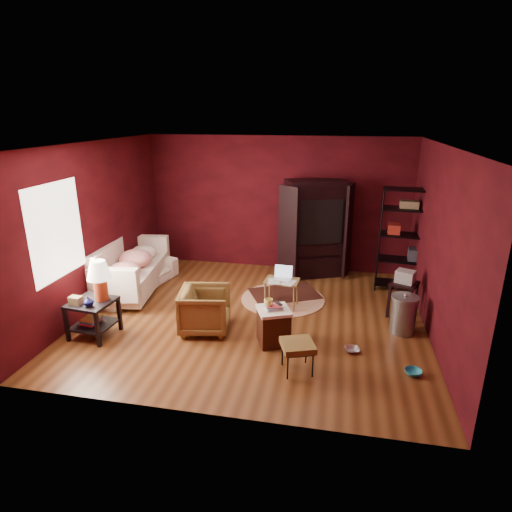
{
  "coord_description": "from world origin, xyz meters",
  "views": [
    {
      "loc": [
        1.3,
        -6.33,
        3.25
      ],
      "look_at": [
        0.0,
        0.2,
        1.0
      ],
      "focal_mm": 30.0,
      "sensor_mm": 36.0,
      "label": 1
    }
  ],
  "objects_px": {
    "wire_shelving": "(406,236)",
    "sofa": "(133,271)",
    "side_table": "(96,292)",
    "hamper": "(274,325)",
    "armchair": "(205,308)",
    "tv_armoire": "(315,227)",
    "laptop_desk": "(282,283)"
  },
  "relations": [
    {
      "from": "side_table",
      "to": "sofa",
      "type": "bearing_deg",
      "value": 99.89
    },
    {
      "from": "laptop_desk",
      "to": "wire_shelving",
      "type": "relative_size",
      "value": 0.37
    },
    {
      "from": "laptop_desk",
      "to": "sofa",
      "type": "bearing_deg",
      "value": -179.52
    },
    {
      "from": "armchair",
      "to": "laptop_desk",
      "type": "bearing_deg",
      "value": -53.7
    },
    {
      "from": "sofa",
      "to": "hamper",
      "type": "relative_size",
      "value": 3.09
    },
    {
      "from": "tv_armoire",
      "to": "laptop_desk",
      "type": "bearing_deg",
      "value": -125.94
    },
    {
      "from": "hamper",
      "to": "laptop_desk",
      "type": "relative_size",
      "value": 0.88
    },
    {
      "from": "sofa",
      "to": "side_table",
      "type": "relative_size",
      "value": 1.65
    },
    {
      "from": "sofa",
      "to": "laptop_desk",
      "type": "distance_m",
      "value": 2.89
    },
    {
      "from": "wire_shelving",
      "to": "armchair",
      "type": "bearing_deg",
      "value": -139.6
    },
    {
      "from": "armchair",
      "to": "wire_shelving",
      "type": "relative_size",
      "value": 0.39
    },
    {
      "from": "armchair",
      "to": "hamper",
      "type": "bearing_deg",
      "value": -109.3
    },
    {
      "from": "hamper",
      "to": "laptop_desk",
      "type": "bearing_deg",
      "value": 92.61
    },
    {
      "from": "tv_armoire",
      "to": "side_table",
      "type": "bearing_deg",
      "value": -154.86
    },
    {
      "from": "side_table",
      "to": "tv_armoire",
      "type": "height_order",
      "value": "tv_armoire"
    },
    {
      "from": "side_table",
      "to": "hamper",
      "type": "distance_m",
      "value": 2.69
    },
    {
      "from": "wire_shelving",
      "to": "tv_armoire",
      "type": "bearing_deg",
      "value": 169.26
    },
    {
      "from": "hamper",
      "to": "laptop_desk",
      "type": "xyz_separation_m",
      "value": [
        -0.06,
        1.27,
        0.16
      ]
    },
    {
      "from": "tv_armoire",
      "to": "wire_shelving",
      "type": "relative_size",
      "value": 1.01
    },
    {
      "from": "sofa",
      "to": "tv_armoire",
      "type": "distance_m",
      "value": 3.69
    },
    {
      "from": "sofa",
      "to": "hamper",
      "type": "xyz_separation_m",
      "value": [
        2.94,
        -1.46,
        -0.1
      ]
    },
    {
      "from": "sofa",
      "to": "armchair",
      "type": "distance_m",
      "value": 2.23
    },
    {
      "from": "hamper",
      "to": "tv_armoire",
      "type": "height_order",
      "value": "tv_armoire"
    },
    {
      "from": "laptop_desk",
      "to": "tv_armoire",
      "type": "relative_size",
      "value": 0.36
    },
    {
      "from": "wire_shelving",
      "to": "sofa",
      "type": "bearing_deg",
      "value": -163.79
    },
    {
      "from": "side_table",
      "to": "hamper",
      "type": "relative_size",
      "value": 1.88
    },
    {
      "from": "side_table",
      "to": "laptop_desk",
      "type": "xyz_separation_m",
      "value": [
        2.58,
        1.53,
        -0.27
      ]
    },
    {
      "from": "laptop_desk",
      "to": "wire_shelving",
      "type": "bearing_deg",
      "value": 33.39
    },
    {
      "from": "hamper",
      "to": "tv_armoire",
      "type": "relative_size",
      "value": 0.32
    },
    {
      "from": "sofa",
      "to": "hamper",
      "type": "bearing_deg",
      "value": -104.38
    },
    {
      "from": "side_table",
      "to": "armchair",
      "type": "bearing_deg",
      "value": 16.25
    },
    {
      "from": "sofa",
      "to": "side_table",
      "type": "height_order",
      "value": "side_table"
    }
  ]
}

